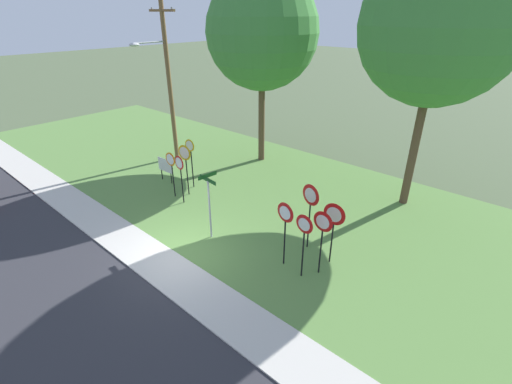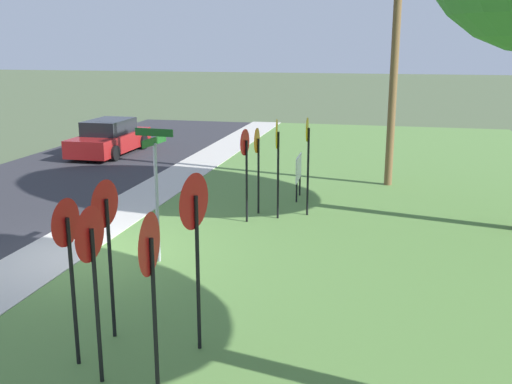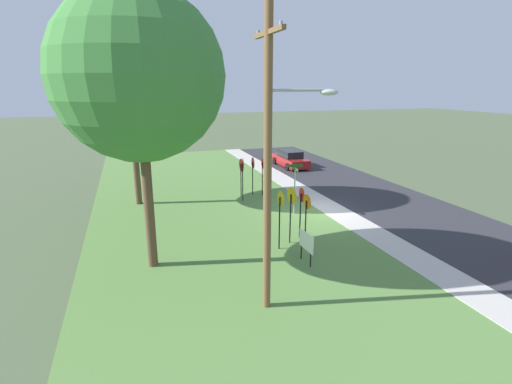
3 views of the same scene
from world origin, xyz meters
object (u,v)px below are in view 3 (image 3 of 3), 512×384
(stop_sign_far_center, at_px, (301,202))
(stop_sign_far_left, at_px, (307,209))
(utility_pole, at_px, (272,151))
(oak_tree_left, at_px, (139,76))
(stop_sign_near_right, at_px, (280,208))
(yield_sign_far_left, at_px, (253,167))
(parked_sedan_distant, at_px, (290,159))
(yield_sign_far_right, at_px, (263,168))
(yield_sign_near_right, at_px, (265,170))
(yield_sign_near_left, at_px, (241,168))
(stop_sign_near_left, at_px, (291,203))
(yield_sign_center, at_px, (243,169))
(street_name_post, at_px, (295,184))
(notice_board, at_px, (306,243))
(oak_tree_right, at_px, (128,70))

(stop_sign_far_center, bearing_deg, stop_sign_far_left, 176.21)
(utility_pole, bearing_deg, oak_tree_left, 39.43)
(stop_sign_far_left, bearing_deg, oak_tree_left, 88.68)
(stop_sign_near_right, height_order, yield_sign_far_left, stop_sign_near_right)
(oak_tree_left, relative_size, parked_sedan_distant, 2.19)
(yield_sign_far_right, height_order, oak_tree_left, oak_tree_left)
(stop_sign_near_right, relative_size, yield_sign_near_right, 1.04)
(stop_sign_far_left, relative_size, yield_sign_near_left, 0.95)
(stop_sign_near_left, xyz_separation_m, stop_sign_far_center, (0.48, -0.69, -0.17))
(stop_sign_far_center, xyz_separation_m, yield_sign_center, (6.33, 0.84, 0.31))
(stop_sign_far_center, relative_size, yield_sign_near_right, 0.95)
(street_name_post, bearing_deg, oak_tree_left, 122.94)
(stop_sign_far_left, height_order, notice_board, stop_sign_far_left)
(stop_sign_far_left, bearing_deg, yield_sign_near_right, -7.03)
(notice_board, bearing_deg, oak_tree_left, 71.51)
(yield_sign_center, relative_size, street_name_post, 0.96)
(stop_sign_far_left, height_order, street_name_post, street_name_post)
(yield_sign_near_left, distance_m, yield_sign_far_right, 1.33)
(stop_sign_near_left, xyz_separation_m, utility_pole, (-4.42, 2.57, 3.07))
(oak_tree_left, bearing_deg, stop_sign_far_left, -89.57)
(stop_sign_far_center, relative_size, yield_sign_center, 0.89)
(yield_sign_near_left, height_order, street_name_post, street_name_post)
(notice_board, distance_m, oak_tree_right, 13.54)
(stop_sign_far_left, bearing_deg, notice_board, 153.03)
(yield_sign_near_right, xyz_separation_m, street_name_post, (-3.17, -0.52, -0.18))
(utility_pole, xyz_separation_m, parked_sedan_distant, (19.87, -9.17, -4.30))
(oak_tree_left, bearing_deg, parked_sedan_distant, -38.29)
(yield_sign_far_right, bearing_deg, stop_sign_far_center, 177.63)
(stop_sign_far_center, distance_m, utility_pole, 6.72)
(yield_sign_near_right, height_order, parked_sedan_distant, yield_sign_near_right)
(stop_sign_far_left, xyz_separation_m, parked_sedan_distant, (15.78, -6.02, -1.00))
(stop_sign_near_left, xyz_separation_m, oak_tree_left, (-0.38, 5.89, 5.16))
(stop_sign_near_right, xyz_separation_m, parked_sedan_distant, (15.91, -7.29, -1.18))
(yield_sign_near_right, distance_m, yield_sign_center, 1.39)
(stop_sign_near_left, bearing_deg, oak_tree_left, 85.01)
(yield_sign_near_left, height_order, oak_tree_left, oak_tree_left)
(stop_sign_near_right, bearing_deg, parked_sedan_distant, -28.34)
(yield_sign_far_left, xyz_separation_m, yield_sign_far_right, (-0.34, -0.53, -0.03))
(stop_sign_near_left, distance_m, stop_sign_far_center, 0.86)
(stop_sign_far_left, bearing_deg, utility_pole, 140.66)
(yield_sign_near_left, xyz_separation_m, yield_sign_center, (-1.10, 0.21, 0.22))
(yield_sign_center, distance_m, utility_pole, 11.85)
(stop_sign_far_left, xyz_separation_m, yield_sign_near_right, (7.07, -0.65, 0.21))
(yield_sign_far_right, relative_size, street_name_post, 0.87)
(street_name_post, relative_size, utility_pole, 0.30)
(yield_sign_center, bearing_deg, stop_sign_near_left, -167.47)
(stop_sign_near_left, height_order, stop_sign_far_left, stop_sign_near_left)
(stop_sign_far_center, distance_m, yield_sign_near_right, 6.29)
(notice_board, relative_size, parked_sedan_distant, 0.27)
(yield_sign_center, xyz_separation_m, notice_board, (-8.85, 0.08, -1.13))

